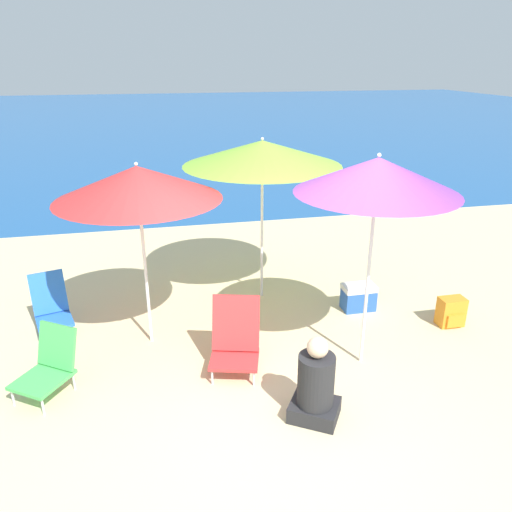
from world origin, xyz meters
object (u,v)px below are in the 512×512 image
(beach_umbrella_purple, at_px, (377,176))
(cooler_box, at_px, (358,297))
(person_seated_near, at_px, (316,386))
(backpack_orange, at_px, (451,312))
(beach_chair_red, at_px, (235,338))
(beach_chair_green, at_px, (49,364))
(beach_chair_blue, at_px, (51,306))
(beach_umbrella_red, at_px, (138,183))
(beach_umbrella_lime, at_px, (262,153))

(beach_umbrella_purple, bearing_deg, cooler_box, 68.51)
(person_seated_near, relative_size, backpack_orange, 2.32)
(beach_chair_red, height_order, person_seated_near, person_seated_near)
(beach_chair_green, distance_m, backpack_orange, 4.77)
(beach_chair_blue, height_order, person_seated_near, person_seated_near)
(beach_umbrella_red, height_order, beach_chair_blue, beach_umbrella_red)
(backpack_orange, bearing_deg, beach_chair_red, -172.84)
(backpack_orange, bearing_deg, beach_chair_green, -175.66)
(beach_umbrella_purple, height_order, cooler_box, beach_umbrella_purple)
(beach_umbrella_red, relative_size, beach_chair_blue, 3.00)
(beach_umbrella_red, distance_m, beach_chair_red, 1.97)
(beach_umbrella_lime, relative_size, beach_chair_red, 2.77)
(beach_chair_red, distance_m, person_seated_near, 1.12)
(beach_umbrella_red, height_order, beach_chair_red, beach_umbrella_red)
(beach_umbrella_purple, xyz_separation_m, beach_chair_blue, (-3.49, 1.49, -1.80))
(person_seated_near, bearing_deg, beach_chair_blue, 81.86)
(beach_umbrella_red, distance_m, beach_chair_green, 2.07)
(beach_umbrella_purple, bearing_deg, beach_chair_green, 177.19)
(beach_umbrella_red, bearing_deg, beach_chair_green, -142.39)
(beach_chair_red, relative_size, backpack_orange, 2.16)
(beach_umbrella_lime, distance_m, cooler_box, 2.31)
(beach_chair_red, xyz_separation_m, backpack_orange, (2.85, 0.36, -0.19))
(beach_umbrella_red, xyz_separation_m, beach_chair_green, (-1.01, -0.78, -1.63))
(beach_chair_green, relative_size, beach_chair_blue, 1.01)
(beach_umbrella_lime, height_order, beach_umbrella_red, beach_umbrella_lime)
(beach_umbrella_lime, height_order, backpack_orange, beach_umbrella_lime)
(beach_chair_green, bearing_deg, beach_umbrella_purple, 31.41)
(person_seated_near, distance_m, cooler_box, 2.35)
(beach_chair_blue, xyz_separation_m, backpack_orange, (4.93, -0.96, -0.14))
(beach_chair_blue, relative_size, person_seated_near, 0.83)
(beach_umbrella_red, height_order, backpack_orange, beach_umbrella_red)
(beach_umbrella_red, bearing_deg, beach_umbrella_lime, 30.27)
(beach_umbrella_lime, bearing_deg, beach_umbrella_red, -149.73)
(beach_chair_red, height_order, beach_chair_blue, beach_chair_red)
(beach_umbrella_lime, xyz_separation_m, beach_chair_green, (-2.59, -1.70, -1.72))
(beach_chair_blue, bearing_deg, cooler_box, -20.37)
(beach_chair_green, relative_size, cooler_box, 1.67)
(beach_umbrella_red, distance_m, cooler_box, 3.29)
(beach_chair_green, distance_m, person_seated_near, 2.67)
(beach_chair_green, height_order, beach_chair_red, beach_chair_red)
(beach_umbrella_red, xyz_separation_m, backpack_orange, (3.75, -0.42, -1.76))
(backpack_orange, bearing_deg, beach_chair_blue, 168.97)
(backpack_orange, relative_size, cooler_box, 0.85)
(beach_chair_green, bearing_deg, beach_umbrella_lime, 67.51)
(beach_umbrella_lime, height_order, beach_chair_green, beach_umbrella_lime)
(beach_umbrella_purple, distance_m, beach_chair_green, 3.77)
(beach_umbrella_lime, height_order, person_seated_near, beach_umbrella_lime)
(beach_umbrella_lime, bearing_deg, beach_chair_blue, -172.26)
(beach_chair_green, bearing_deg, beach_chair_red, 34.30)
(beach_chair_green, bearing_deg, beach_chair_blue, 131.96)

